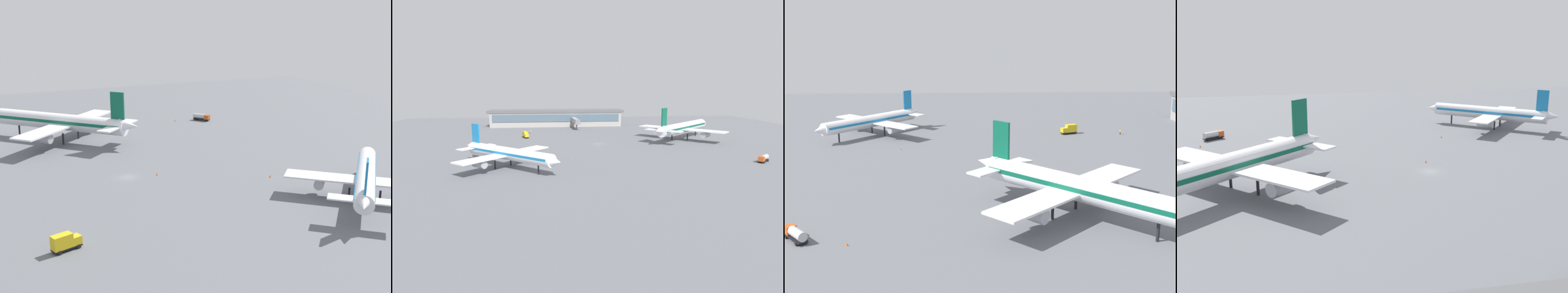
% 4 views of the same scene
% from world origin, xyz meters
% --- Properties ---
extents(ground, '(288.00, 288.00, 0.00)m').
position_xyz_m(ground, '(0.00, 0.00, 0.00)').
color(ground, slate).
extents(airplane_at_gate, '(44.73, 43.74, 17.14)m').
position_xyz_m(airplane_at_gate, '(-44.49, -8.01, 6.23)').
color(airplane_at_gate, white).
rests_on(airplane_at_gate, ground).
extents(airplane_taxiing, '(36.85, 34.41, 13.82)m').
position_xyz_m(airplane_taxiing, '(36.63, 45.33, 5.03)').
color(airplane_taxiing, white).
rests_on(airplane_taxiing, ground).
extents(catering_truck, '(3.66, 5.91, 3.30)m').
position_xyz_m(catering_truck, '(35.98, -22.91, 1.70)').
color(catering_truck, black).
rests_on(catering_truck, ground).
extents(fuel_truck, '(6.05, 5.50, 2.50)m').
position_xyz_m(fuel_truck, '(-53.73, 45.49, 1.39)').
color(fuel_truck, black).
rests_on(fuel_truck, ground).
extents(ground_crew_worker, '(0.56, 0.48, 1.67)m').
position_xyz_m(ground_crew_worker, '(34.48, -40.47, 0.85)').
color(ground_crew_worker, '#1E2338').
rests_on(ground_crew_worker, ground).
extents(safety_cone_near_gate, '(0.44, 0.44, 0.60)m').
position_xyz_m(safety_cone_near_gate, '(-56.36, 35.81, 0.30)').
color(safety_cone_near_gate, '#EA590C').
rests_on(safety_cone_near_gate, ground).
extents(safety_cone_mid_apron, '(0.44, 0.44, 0.60)m').
position_xyz_m(safety_cone_mid_apron, '(14.94, 33.43, 0.30)').
color(safety_cone_mid_apron, '#EA590C').
rests_on(safety_cone_mid_apron, ground).
extents(safety_cone_far_side, '(0.44, 0.44, 0.60)m').
position_xyz_m(safety_cone_far_side, '(1.48, 7.47, 0.30)').
color(safety_cone_far_side, '#EA590C').
rests_on(safety_cone_far_side, ground).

